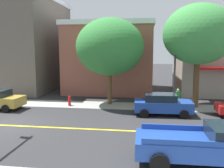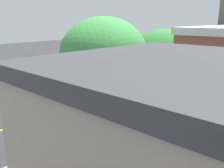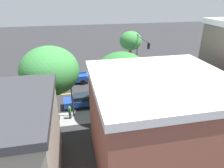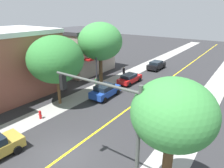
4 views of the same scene
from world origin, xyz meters
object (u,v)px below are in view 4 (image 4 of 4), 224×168
Objects in this scene: red_sedan_left_curb at (130,78)px; pedestrian_green_shirt at (96,83)px; street_tree_left_far at (56,59)px; blue_sedan_left_curb at (105,91)px; traffic_light_mast at (111,120)px; pedestrian_black_shirt at (124,72)px; street_lamp at (96,62)px; black_sedan_left_curb at (156,65)px; parking_meter at (97,85)px; blue_pickup_truck at (172,101)px; street_tree_right_corner at (100,42)px; street_tree_left_near at (173,115)px; fire_hydrant at (40,115)px.

pedestrian_green_shirt is at bearing 153.22° from red_sedan_left_curb.
street_tree_left_far is 1.77× the size of blue_sedan_left_curb.
pedestrian_black_shirt is at bearing -59.80° from traffic_light_mast.
black_sedan_left_curb is (2.21, 13.92, -3.10)m from street_lamp.
blue_sedan_left_curb reaches higher than parking_meter.
blue_pickup_truck is 3.55× the size of pedestrian_black_shirt.
street_tree_right_corner is 6.78m from red_sedan_left_curb.
street_tree_right_corner reaches higher than traffic_light_mast.
blue_pickup_truck is at bearing 107.91° from street_tree_left_near.
street_tree_right_corner reaches higher than street_tree_left_far.
red_sedan_left_curb is at bearing -124.85° from pedestrian_black_shirt.
street_tree_left_near is 27.57m from black_sedan_left_curb.
traffic_light_mast is (11.58, -6.19, -0.40)m from street_tree_left_far.
street_tree_right_corner is at bearing 138.40° from street_tree_left_near.
parking_meter is at bearing -63.98° from street_tree_right_corner.
street_tree_right_corner is 3.02m from street_lamp.
street_tree_right_corner is 2.01× the size of black_sedan_left_curb.
fire_hydrant is 8.81m from parking_meter.
traffic_light_mast reaches higher than pedestrian_black_shirt.
pedestrian_black_shirt reaches higher than parking_meter.
black_sedan_left_curb reaches higher than parking_meter.
parking_meter is at bearing 172.43° from black_sedan_left_curb.
street_tree_right_corner is 6.75m from blue_sedan_left_curb.
street_tree_left_far reaches higher than blue_sedan_left_curb.
street_tree_right_corner is 9.80× the size of fire_hydrant.
pedestrian_black_shirt is at bearing 57.78° from blue_pickup_truck.
street_tree_right_corner is 6.66× the size of parking_meter.
street_tree_left_near is 15.37m from street_tree_left_far.
street_lamp is 10.30m from blue_pickup_truck.
traffic_light_mast is 12.76m from blue_pickup_truck.
black_sedan_left_curb is at bearing 80.79° from street_tree_left_far.
street_lamp is 1.47× the size of black_sedan_left_curb.
traffic_light_mast reaches higher than red_sedan_left_curb.
pedestrian_green_shirt reaches higher than black_sedan_left_curb.
street_tree_left_near is 17.34m from street_lamp.
street_tree_left_near is at bearing -8.12° from fire_hydrant.
traffic_light_mast is 4.33× the size of pedestrian_green_shirt.
street_lamp is 3.65× the size of pedestrian_black_shirt.
parking_meter is 16.08m from traffic_light_mast.
street_lamp reaches higher than blue_pickup_truck.
street_lamp is (-10.64, 11.67, -0.79)m from traffic_light_mast.
blue_sedan_left_curb is (2.01, -0.99, -0.02)m from parking_meter.
pedestrian_black_shirt is at bearing 85.36° from street_tree_left_far.
pedestrian_black_shirt is (0.43, 6.16, 0.07)m from pedestrian_green_shirt.
blue_pickup_truck is (9.68, 0.57, 0.03)m from parking_meter.
black_sedan_left_curb reaches higher than red_sedan_left_curb.
fire_hydrant is 8.07m from blue_sedan_left_curb.
street_tree_left_near reaches higher than pedestrian_green_shirt.
traffic_light_mast is 16.79m from pedestrian_green_shirt.
street_lamp reaches higher than red_sedan_left_curb.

